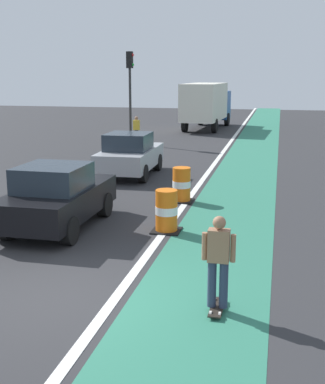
# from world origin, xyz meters

# --- Properties ---
(ground_plane) EXTENTS (100.00, 100.00, 0.00)m
(ground_plane) POSITION_xyz_m (0.00, 0.00, 0.00)
(ground_plane) COLOR #2D2D30
(bike_lane_strip) EXTENTS (2.50, 80.00, 0.01)m
(bike_lane_strip) POSITION_xyz_m (2.40, 12.00, 0.00)
(bike_lane_strip) COLOR #2D755B
(bike_lane_strip) RESTS_ON ground
(lane_divider_stripe) EXTENTS (0.20, 80.00, 0.01)m
(lane_divider_stripe) POSITION_xyz_m (0.90, 12.00, 0.01)
(lane_divider_stripe) COLOR silver
(lane_divider_stripe) RESTS_ON ground
(skateboarder_on_lane) EXTENTS (0.57, 0.80, 1.69)m
(skateboarder_on_lane) POSITION_xyz_m (2.76, 0.06, 0.91)
(skateboarder_on_lane) COLOR black
(skateboarder_on_lane) RESTS_ON ground
(parked_sedan_nearest) EXTENTS (1.94, 4.11, 1.70)m
(parked_sedan_nearest) POSITION_xyz_m (-1.90, 4.03, 0.83)
(parked_sedan_nearest) COLOR black
(parked_sedan_nearest) RESTS_ON ground
(parked_sedan_second) EXTENTS (1.98, 4.13, 1.70)m
(parked_sedan_second) POSITION_xyz_m (-2.03, 11.24, 0.83)
(parked_sedan_second) COLOR #9EA0A5
(parked_sedan_second) RESTS_ON ground
(traffic_barrel_front) EXTENTS (0.73, 0.73, 1.09)m
(traffic_barrel_front) POSITION_xyz_m (0.94, 4.33, 0.53)
(traffic_barrel_front) COLOR orange
(traffic_barrel_front) RESTS_ON ground
(traffic_barrel_mid) EXTENTS (0.73, 0.73, 1.09)m
(traffic_barrel_mid) POSITION_xyz_m (0.73, 7.54, 0.53)
(traffic_barrel_mid) COLOR orange
(traffic_barrel_mid) RESTS_ON ground
(delivery_truck_down_block) EXTENTS (2.77, 7.73, 3.23)m
(delivery_truck_down_block) POSITION_xyz_m (-1.48, 28.98, 1.85)
(delivery_truck_down_block) COLOR silver
(delivery_truck_down_block) RESTS_ON ground
(traffic_light_corner) EXTENTS (0.41, 0.32, 5.10)m
(traffic_light_corner) POSITION_xyz_m (-4.59, 20.27, 3.50)
(traffic_light_corner) COLOR #2D2D2D
(traffic_light_corner) RESTS_ON ground
(pedestrian_crossing) EXTENTS (0.34, 0.20, 1.61)m
(pedestrian_crossing) POSITION_xyz_m (-4.09, 19.68, 0.86)
(pedestrian_crossing) COLOR #33333D
(pedestrian_crossing) RESTS_ON ground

